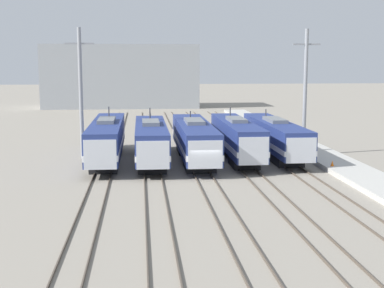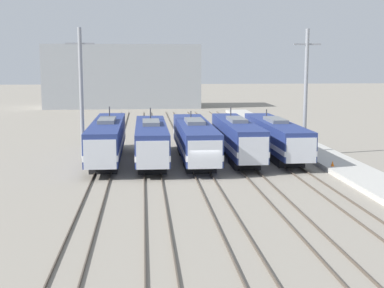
{
  "view_description": "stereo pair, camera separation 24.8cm",
  "coord_description": "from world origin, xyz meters",
  "px_view_note": "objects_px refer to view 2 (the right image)",
  "views": [
    {
      "loc": [
        -5.18,
        -43.4,
        9.53
      ],
      "look_at": [
        -0.79,
        2.38,
        2.53
      ],
      "focal_mm": 50.0,
      "sensor_mm": 36.0,
      "label": 1
    },
    {
      "loc": [
        -4.94,
        -43.42,
        9.53
      ],
      "look_at": [
        -0.79,
        2.38,
        2.53
      ],
      "focal_mm": 50.0,
      "sensor_mm": 36.0,
      "label": 2
    }
  ],
  "objects_px": {
    "locomotive_center_right": "(237,138)",
    "locomotive_center": "(195,140)",
    "catenary_tower_left": "(81,92)",
    "catenary_tower_right": "(306,91)",
    "locomotive_center_left": "(151,142)",
    "traffic_cone": "(333,164)",
    "locomotive_far_right": "(276,137)",
    "locomotive_far_left": "(107,140)"
  },
  "relations": [
    {
      "from": "locomotive_center",
      "to": "catenary_tower_right",
      "type": "relative_size",
      "value": 1.42
    },
    {
      "from": "catenary_tower_left",
      "to": "locomotive_center_right",
      "type": "bearing_deg",
      "value": -6.94
    },
    {
      "from": "locomotive_far_left",
      "to": "catenary_tower_right",
      "type": "height_order",
      "value": "catenary_tower_right"
    },
    {
      "from": "locomotive_center",
      "to": "locomotive_center_right",
      "type": "distance_m",
      "value": 4.29
    },
    {
      "from": "locomotive_center_left",
      "to": "locomotive_center",
      "type": "distance_m",
      "value": 4.32
    },
    {
      "from": "locomotive_center_left",
      "to": "locomotive_center_right",
      "type": "bearing_deg",
      "value": 7.67
    },
    {
      "from": "locomotive_center",
      "to": "catenary_tower_left",
      "type": "bearing_deg",
      "value": 168.16
    },
    {
      "from": "locomotive_far_right",
      "to": "catenary_tower_right",
      "type": "distance_m",
      "value": 5.57
    },
    {
      "from": "locomotive_center_right",
      "to": "catenary_tower_left",
      "type": "xyz_separation_m",
      "value": [
        -15.32,
        1.86,
        4.52
      ]
    },
    {
      "from": "locomotive_center",
      "to": "catenary_tower_right",
      "type": "distance_m",
      "value": 12.69
    },
    {
      "from": "locomotive_center_left",
      "to": "catenary_tower_left",
      "type": "distance_m",
      "value": 8.71
    },
    {
      "from": "locomotive_far_right",
      "to": "traffic_cone",
      "type": "height_order",
      "value": "locomotive_far_right"
    },
    {
      "from": "locomotive_far_right",
      "to": "locomotive_center",
      "type": "bearing_deg",
      "value": -167.59
    },
    {
      "from": "locomotive_center_right",
      "to": "locomotive_far_right",
      "type": "height_order",
      "value": "locomotive_center_right"
    },
    {
      "from": "locomotive_center_left",
      "to": "catenary_tower_right",
      "type": "height_order",
      "value": "catenary_tower_right"
    },
    {
      "from": "locomotive_center_right",
      "to": "catenary_tower_right",
      "type": "bearing_deg",
      "value": 14.23
    },
    {
      "from": "locomotive_far_right",
      "to": "locomotive_center_left",
      "type": "bearing_deg",
      "value": -168.63
    },
    {
      "from": "locomotive_far_left",
      "to": "locomotive_center_right",
      "type": "distance_m",
      "value": 12.8
    },
    {
      "from": "locomotive_center_right",
      "to": "catenary_tower_left",
      "type": "relative_size",
      "value": 1.31
    },
    {
      "from": "locomotive_center",
      "to": "catenary_tower_right",
      "type": "height_order",
      "value": "catenary_tower_right"
    },
    {
      "from": "catenary_tower_right",
      "to": "traffic_cone",
      "type": "relative_size",
      "value": 26.22
    },
    {
      "from": "locomotive_center",
      "to": "locomotive_center_right",
      "type": "height_order",
      "value": "locomotive_center_right"
    },
    {
      "from": "locomotive_far_left",
      "to": "catenary_tower_right",
      "type": "xyz_separation_m",
      "value": [
        20.14,
        1.76,
        4.5
      ]
    },
    {
      "from": "locomotive_center_left",
      "to": "locomotive_center",
      "type": "xyz_separation_m",
      "value": [
        4.27,
        0.7,
        -0.0
      ]
    },
    {
      "from": "locomotive_far_right",
      "to": "catenary_tower_left",
      "type": "bearing_deg",
      "value": 178.72
    },
    {
      "from": "locomotive_center_right",
      "to": "locomotive_far_right",
      "type": "relative_size",
      "value": 0.91
    },
    {
      "from": "catenary_tower_right",
      "to": "locomotive_center",
      "type": "bearing_deg",
      "value": -168.72
    },
    {
      "from": "locomotive_far_left",
      "to": "locomotive_center",
      "type": "distance_m",
      "value": 8.55
    },
    {
      "from": "locomotive_center_left",
      "to": "traffic_cone",
      "type": "distance_m",
      "value": 16.87
    },
    {
      "from": "locomotive_center_right",
      "to": "locomotive_center",
      "type": "bearing_deg",
      "value": -173.95
    },
    {
      "from": "locomotive_center_right",
      "to": "catenary_tower_left",
      "type": "height_order",
      "value": "catenary_tower_left"
    },
    {
      "from": "catenary_tower_right",
      "to": "locomotive_far_right",
      "type": "bearing_deg",
      "value": -171.9
    },
    {
      "from": "locomotive_center",
      "to": "locomotive_center_right",
      "type": "bearing_deg",
      "value": 6.05
    },
    {
      "from": "locomotive_center",
      "to": "catenary_tower_left",
      "type": "relative_size",
      "value": 1.42
    },
    {
      "from": "catenary_tower_left",
      "to": "catenary_tower_right",
      "type": "height_order",
      "value": "same"
    },
    {
      "from": "locomotive_center",
      "to": "locomotive_far_right",
      "type": "distance_m",
      "value": 8.73
    },
    {
      "from": "locomotive_far_left",
      "to": "locomotive_far_right",
      "type": "bearing_deg",
      "value": 4.42
    },
    {
      "from": "locomotive_center_right",
      "to": "catenary_tower_left",
      "type": "distance_m",
      "value": 16.08
    },
    {
      "from": "locomotive_center",
      "to": "locomotive_center_right",
      "type": "xyz_separation_m",
      "value": [
        4.27,
        0.45,
        0.04
      ]
    },
    {
      "from": "locomotive_center_left",
      "to": "traffic_cone",
      "type": "relative_size",
      "value": 33.94
    },
    {
      "from": "locomotive_far_left",
      "to": "catenary_tower_right",
      "type": "relative_size",
      "value": 1.44
    },
    {
      "from": "catenary_tower_left",
      "to": "locomotive_far_right",
      "type": "bearing_deg",
      "value": -1.28
    }
  ]
}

